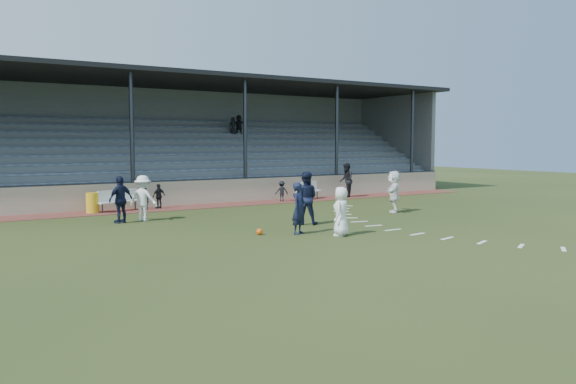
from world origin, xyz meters
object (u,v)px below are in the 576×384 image
object	(u,v)px
football	(260,232)
bench_right	(307,189)
official	(346,180)
bench_left	(118,198)
player_white_lead	(341,211)
player_navy_lead	(299,208)
trash_bin	(93,203)

from	to	relation	value
football	bench_right	bearing A→B (deg)	48.57
official	bench_right	bearing A→B (deg)	-59.62
bench_left	player_white_lead	distance (m)	11.60
football	player_white_lead	size ratio (longest dim) A/B	0.13
bench_right	football	size ratio (longest dim) A/B	9.11
player_navy_lead	bench_left	bearing A→B (deg)	78.42
bench_left	player_white_lead	bearing A→B (deg)	-85.76
bench_left	official	world-z (taller)	official
trash_bin	official	world-z (taller)	official
bench_left	player_white_lead	xyz separation A→B (m)	(4.48, -10.69, 0.23)
official	trash_bin	bearing A→B (deg)	-57.17
official	football	bearing A→B (deg)	-16.32
trash_bin	player_navy_lead	distance (m)	10.63
trash_bin	player_white_lead	distance (m)	12.01
player_navy_lead	official	bearing A→B (deg)	13.93
bench_right	football	xyz separation A→B (m)	(-7.94, -9.00, -0.47)
bench_right	player_navy_lead	xyz separation A→B (m)	(-6.71, -9.53, 0.29)
player_white_lead	player_navy_lead	world-z (taller)	player_navy_lead
player_white_lead	football	bearing A→B (deg)	-73.48
player_white_lead	trash_bin	bearing A→B (deg)	-100.00
bench_left	official	distance (m)	12.76
bench_left	official	xyz separation A→B (m)	(12.75, -0.25, 0.40)
football	official	size ratio (longest dim) A/B	0.11
trash_bin	official	distance (m)	13.91
football	player_navy_lead	xyz separation A→B (m)	(1.23, -0.54, 0.77)
bench_left	player_white_lead	world-z (taller)	player_white_lead
player_white_lead	bench_left	bearing A→B (deg)	-105.22
trash_bin	player_white_lead	bearing A→B (deg)	-62.03
trash_bin	bench_right	bearing A→B (deg)	-0.11
football	player_white_lead	distance (m)	2.82
player_white_lead	player_navy_lead	bearing A→B (deg)	-84.58
trash_bin	player_navy_lead	bearing A→B (deg)	-64.10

